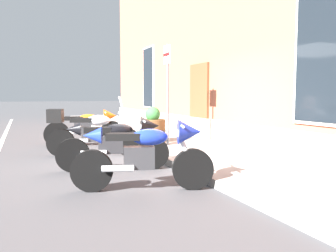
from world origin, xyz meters
TOP-DOWN VIEW (x-y plane):
  - ground_plane at (0.00, 0.00)m, footprint 140.00×140.00m
  - sidewalk at (0.00, 1.16)m, footprint 29.01×2.32m
  - motorcycle_orange_sport at (-2.49, -0.99)m, footprint 0.67×2.11m
  - motorcycle_silver_touring at (-0.90, -1.23)m, footprint 0.88×2.06m
  - motorcycle_black_sport at (0.83, -1.00)m, footprint 0.72×2.03m
  - motorcycle_blue_sport at (2.34, -0.93)m, footprint 0.84×2.00m
  - parking_sign at (-1.00, 0.73)m, footprint 0.36×0.07m
  - barrel_planter at (-1.70, 0.59)m, footprint 0.70×0.70m

SIDE VIEW (x-z plane):
  - ground_plane at x=0.00m, z-range 0.00..0.00m
  - sidewalk at x=0.00m, z-range 0.00..0.13m
  - barrel_planter at x=-1.70m, z-range 0.04..0.98m
  - motorcycle_black_sport at x=0.83m, z-range 0.05..1.04m
  - motorcycle_orange_sport at x=-2.49m, z-range 0.05..1.04m
  - motorcycle_blue_sport at x=2.34m, z-range 0.05..1.08m
  - motorcycle_silver_touring at x=-0.90m, z-range -0.11..1.24m
  - parking_sign at x=-1.00m, z-range 0.49..2.98m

